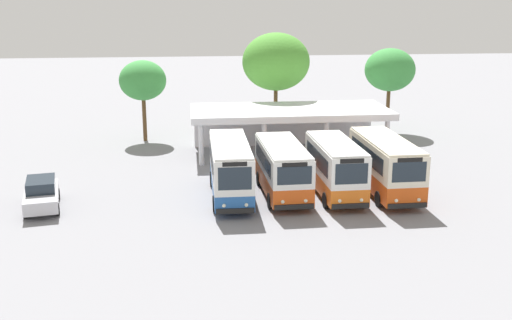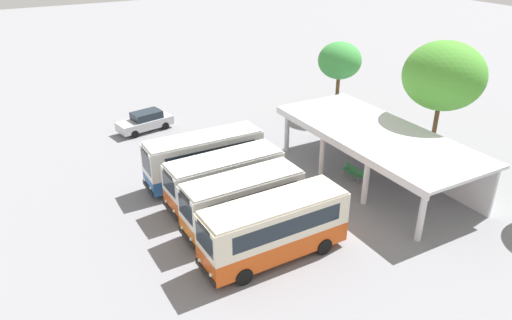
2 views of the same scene
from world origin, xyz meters
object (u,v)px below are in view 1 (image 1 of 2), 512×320
at_px(city_bus_nearest_orange, 230,167).
at_px(waiting_chair_middle_seat, 291,150).
at_px(waiting_chair_end_by_column, 275,150).
at_px(waiting_chair_second_from_end, 283,150).
at_px(city_bus_fourth_amber, 385,164).
at_px(parked_car_flank, 41,194).
at_px(city_bus_middle_cream, 335,166).
at_px(city_bus_second_in_row, 282,167).

distance_m(city_bus_nearest_orange, waiting_chair_middle_seat, 10.28).
height_order(waiting_chair_end_by_column, waiting_chair_second_from_end, same).
xyz_separation_m(city_bus_fourth_amber, waiting_chair_end_by_column, (-5.31, 9.03, -1.30)).
xyz_separation_m(city_bus_nearest_orange, waiting_chair_end_by_column, (3.83, 8.83, -1.29)).
bearing_deg(waiting_chair_end_by_column, parked_car_flank, -146.39).
height_order(city_bus_nearest_orange, waiting_chair_second_from_end, city_bus_nearest_orange).
distance_m(city_bus_nearest_orange, city_bus_fourth_amber, 9.14).
xyz_separation_m(city_bus_fourth_amber, waiting_chair_second_from_end, (-4.71, 8.99, -1.30)).
relative_size(city_bus_middle_cream, parked_car_flank, 1.45).
xyz_separation_m(city_bus_second_in_row, waiting_chair_end_by_column, (0.78, 8.82, -1.19)).
distance_m(parked_car_flank, waiting_chair_middle_seat, 18.25).
bearing_deg(city_bus_nearest_orange, waiting_chair_end_by_column, 66.56).
height_order(waiting_chair_end_by_column, waiting_chair_middle_seat, same).
bearing_deg(waiting_chair_middle_seat, city_bus_second_in_row, -102.56).
bearing_deg(city_bus_second_in_row, waiting_chair_second_from_end, 81.07).
xyz_separation_m(city_bus_nearest_orange, city_bus_fourth_amber, (9.14, -0.21, 0.01)).
bearing_deg(waiting_chair_middle_seat, city_bus_nearest_orange, -119.49).
relative_size(city_bus_second_in_row, parked_car_flank, 1.54).
bearing_deg(waiting_chair_middle_seat, waiting_chair_end_by_column, -177.36).
relative_size(city_bus_middle_cream, waiting_chair_second_from_end, 7.97).
bearing_deg(parked_car_flank, city_bus_middle_cream, 1.11).
bearing_deg(city_bus_second_in_row, city_bus_nearest_orange, -179.81).
relative_size(city_bus_fourth_amber, waiting_chair_end_by_column, 9.02).
distance_m(waiting_chair_end_by_column, waiting_chair_second_from_end, 0.60).
height_order(city_bus_middle_cream, waiting_chair_second_from_end, city_bus_middle_cream).
relative_size(city_bus_second_in_row, waiting_chair_middle_seat, 8.44).
height_order(city_bus_fourth_amber, waiting_chair_middle_seat, city_bus_fourth_amber).
bearing_deg(waiting_chair_second_from_end, city_bus_fourth_amber, -62.35).
xyz_separation_m(city_bus_second_in_row, waiting_chair_second_from_end, (1.38, 8.78, -1.19)).
height_order(city_bus_nearest_orange, city_bus_middle_cream, city_bus_nearest_orange).
distance_m(parked_car_flank, waiting_chair_end_by_column, 17.21).
bearing_deg(city_bus_second_in_row, parked_car_flank, -177.00).
bearing_deg(city_bus_fourth_amber, waiting_chair_second_from_end, 117.65).
distance_m(city_bus_middle_cream, parked_car_flank, 16.63).
bearing_deg(city_bus_fourth_amber, parked_car_flank, -178.56).
bearing_deg(city_bus_fourth_amber, waiting_chair_end_by_column, 120.44).
bearing_deg(parked_car_flank, city_bus_nearest_orange, 3.81).
bearing_deg(waiting_chair_second_from_end, waiting_chair_end_by_column, 176.14).
relative_size(city_bus_second_in_row, waiting_chair_second_from_end, 8.44).
height_order(city_bus_fourth_amber, waiting_chair_second_from_end, city_bus_fourth_amber).
relative_size(city_bus_nearest_orange, parked_car_flank, 1.65).
xyz_separation_m(city_bus_nearest_orange, city_bus_second_in_row, (3.05, 0.01, -0.10)).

